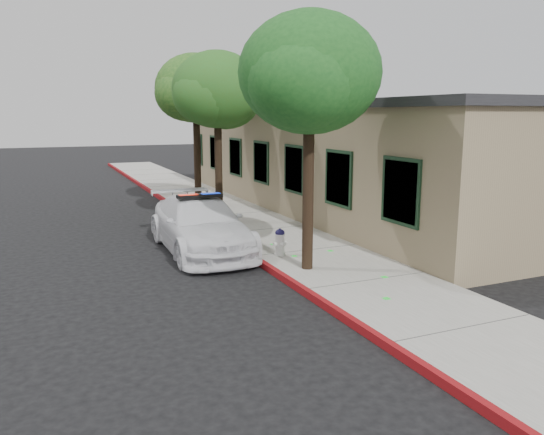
{
  "coord_description": "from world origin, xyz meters",
  "views": [
    {
      "loc": [
        -5.03,
        -9.79,
        3.82
      ],
      "look_at": [
        0.11,
        1.94,
        1.36
      ],
      "focal_mm": 35.57,
      "sensor_mm": 36.0,
      "label": 1
    }
  ],
  "objects": [
    {
      "name": "police_car",
      "position": [
        -0.92,
        4.62,
        0.77
      ],
      "size": [
        2.23,
        5.29,
        1.65
      ],
      "rotation": [
        0.0,
        0.0,
        -0.02
      ],
      "color": "white",
      "rests_on": "ground"
    },
    {
      "name": "street_tree_mid",
      "position": [
        0.71,
        7.88,
        4.5
      ],
      "size": [
        3.16,
        3.04,
        5.77
      ],
      "rotation": [
        0.0,
        0.0,
        0.03
      ],
      "color": "black",
      "rests_on": "sidewalk"
    },
    {
      "name": "street_tree_near",
      "position": [
        0.83,
        1.41,
        4.61
      ],
      "size": [
        3.29,
        3.3,
        5.98
      ],
      "rotation": [
        0.0,
        0.0,
        0.22
      ],
      "color": "black",
      "rests_on": "sidewalk"
    },
    {
      "name": "sidewalk",
      "position": [
        1.6,
        3.0,
        0.07
      ],
      "size": [
        3.2,
        60.0,
        0.15
      ],
      "primitive_type": "cube",
      "color": "gray",
      "rests_on": "ground"
    },
    {
      "name": "red_curb",
      "position": [
        0.06,
        3.0,
        0.08
      ],
      "size": [
        0.14,
        60.0,
        0.16
      ],
      "primitive_type": "cube",
      "color": "maroon",
      "rests_on": "ground"
    },
    {
      "name": "street_tree_far",
      "position": [
        1.0,
        11.39,
        4.7
      ],
      "size": [
        3.46,
        3.2,
        6.05
      ],
      "rotation": [
        0.0,
        0.0,
        -0.24
      ],
      "color": "black",
      "rests_on": "sidewalk"
    },
    {
      "name": "clapboard_building",
      "position": [
        6.69,
        9.0,
        2.13
      ],
      "size": [
        7.3,
        20.89,
        4.24
      ],
      "color": "#8A7A5A",
      "rests_on": "ground"
    },
    {
      "name": "fire_hydrant",
      "position": [
        0.73,
        2.81,
        0.51
      ],
      "size": [
        0.41,
        0.36,
        0.72
      ],
      "rotation": [
        0.0,
        0.0,
        0.22
      ],
      "color": "silver",
      "rests_on": "sidewalk"
    },
    {
      "name": "ground",
      "position": [
        0.0,
        0.0,
        0.0
      ],
      "size": [
        120.0,
        120.0,
        0.0
      ],
      "primitive_type": "plane",
      "color": "black",
      "rests_on": "ground"
    }
  ]
}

